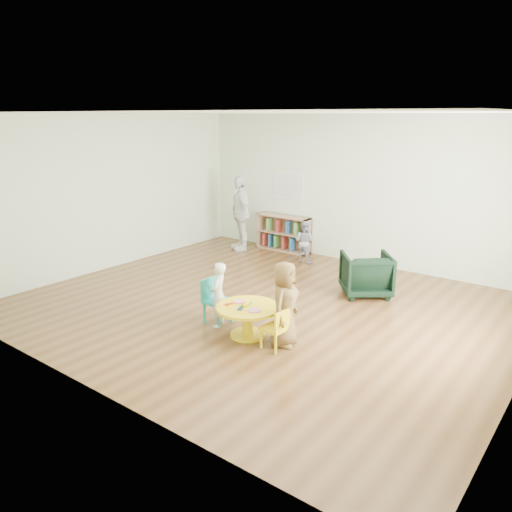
# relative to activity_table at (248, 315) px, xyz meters

# --- Properties ---
(room) EXTENTS (7.10, 7.00, 2.80)m
(room) POSITION_rel_activity_table_xyz_m (-0.43, 0.98, 1.61)
(room) COLOR #55351B
(room) RESTS_ON ground
(activity_table) EXTENTS (0.82, 0.82, 0.45)m
(activity_table) POSITION_rel_activity_table_xyz_m (0.00, 0.00, 0.00)
(activity_table) COLOR yellow
(activity_table) RESTS_ON ground
(kid_chair_left) EXTENTS (0.34, 0.34, 0.62)m
(kid_chair_left) POSITION_rel_activity_table_xyz_m (-0.65, 0.10, 0.05)
(kid_chair_left) COLOR teal
(kid_chair_left) RESTS_ON ground
(kid_chair_right) EXTENTS (0.30, 0.30, 0.52)m
(kid_chair_right) POSITION_rel_activity_table_xyz_m (0.52, -0.08, -0.00)
(kid_chair_right) COLOR yellow
(kid_chair_right) RESTS_ON ground
(bookshelf) EXTENTS (1.20, 0.30, 0.75)m
(bookshelf) POSITION_rel_activity_table_xyz_m (-2.06, 3.84, 0.08)
(bookshelf) COLOR #9F7758
(bookshelf) RESTS_ON ground
(alphabet_poster) EXTENTS (0.74, 0.01, 0.54)m
(alphabet_poster) POSITION_rel_activity_table_xyz_m (-2.05, 3.96, 1.06)
(alphabet_poster) COLOR white
(alphabet_poster) RESTS_ON ground
(armchair) EXTENTS (1.04, 1.04, 0.68)m
(armchair) POSITION_rel_activity_table_xyz_m (0.53, 2.36, 0.06)
(armchair) COLOR black
(armchair) RESTS_ON ground
(child_left) EXTENTS (0.33, 0.38, 0.89)m
(child_left) POSITION_rel_activity_table_xyz_m (-0.52, 0.02, 0.16)
(child_left) COLOR silver
(child_left) RESTS_ON ground
(child_right) EXTENTS (0.46, 0.60, 1.08)m
(child_right) POSITION_rel_activity_table_xyz_m (0.52, 0.08, 0.25)
(child_right) COLOR #C69116
(child_right) RESTS_ON ground
(toddler) EXTENTS (0.41, 0.33, 0.82)m
(toddler) POSITION_rel_activity_table_xyz_m (-1.22, 3.32, 0.13)
(toddler) COLOR #1C2346
(toddler) RESTS_ON ground
(adult_caretaker) EXTENTS (0.99, 0.83, 1.58)m
(adult_caretaker) POSITION_rel_activity_table_xyz_m (-2.82, 3.33, 0.50)
(adult_caretaker) COLOR white
(adult_caretaker) RESTS_ON ground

